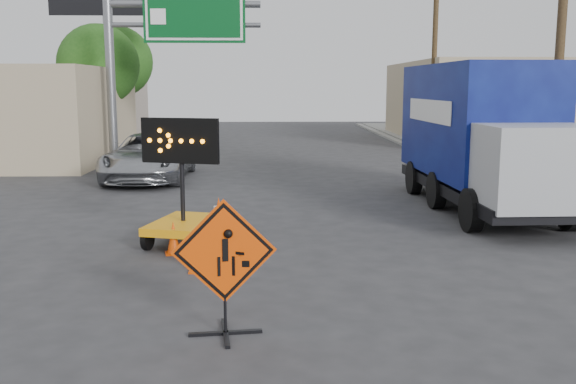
{
  "coord_description": "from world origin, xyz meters",
  "views": [
    {
      "loc": [
        -0.14,
        -8.16,
        3.25
      ],
      "look_at": [
        0.17,
        3.04,
        1.38
      ],
      "focal_mm": 40.0,
      "sensor_mm": 36.0,
      "label": 1
    }
  ],
  "objects_px": {
    "box_truck": "(481,144)",
    "pickup_truck": "(150,157)",
    "arrow_board": "(183,216)",
    "construction_sign": "(224,264)"
  },
  "relations": [
    {
      "from": "arrow_board",
      "to": "pickup_truck",
      "type": "height_order",
      "value": "arrow_board"
    },
    {
      "from": "construction_sign",
      "to": "pickup_truck",
      "type": "xyz_separation_m",
      "value": [
        -3.58,
        14.2,
        -0.16
      ]
    },
    {
      "from": "arrow_board",
      "to": "box_truck",
      "type": "distance_m",
      "value": 8.31
    },
    {
      "from": "box_truck",
      "to": "pickup_truck",
      "type": "bearing_deg",
      "value": 148.58
    },
    {
      "from": "box_truck",
      "to": "construction_sign",
      "type": "bearing_deg",
      "value": -127.1
    },
    {
      "from": "arrow_board",
      "to": "pickup_truck",
      "type": "distance_m",
      "value": 9.56
    },
    {
      "from": "pickup_truck",
      "to": "box_truck",
      "type": "xyz_separation_m",
      "value": [
        9.73,
        -5.56,
        0.93
      ]
    },
    {
      "from": "pickup_truck",
      "to": "arrow_board",
      "type": "bearing_deg",
      "value": -75.48
    },
    {
      "from": "box_truck",
      "to": "arrow_board",
      "type": "bearing_deg",
      "value": -154.97
    },
    {
      "from": "construction_sign",
      "to": "arrow_board",
      "type": "bearing_deg",
      "value": 96.61
    }
  ]
}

